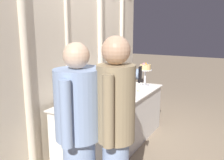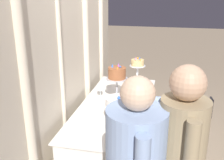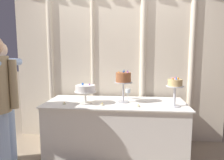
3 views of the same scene
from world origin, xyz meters
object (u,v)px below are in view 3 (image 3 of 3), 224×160
at_px(cake_table, 115,127).
at_px(cake_display_rightmost, 175,85).
at_px(guest_girl_blue_dress, 1,99).
at_px(tealight_near_right, 138,106).
at_px(cake_display_leftmost, 85,90).
at_px(tealight_far_left, 64,104).
at_px(cake_display_center, 123,79).
at_px(tealight_near_left, 102,105).
at_px(wine_glass, 128,91).

distance_m(cake_table, cake_display_rightmost, 1.00).
bearing_deg(guest_girl_blue_dress, tealight_near_right, 6.83).
height_order(cake_display_leftmost, tealight_far_left, cake_display_leftmost).
distance_m(cake_display_center, tealight_near_right, 0.44).
bearing_deg(cake_display_center, tealight_near_left, -141.96).
distance_m(tealight_far_left, guest_girl_blue_dress, 0.76).
distance_m(tealight_near_left, tealight_near_right, 0.47).
distance_m(cake_display_center, guest_girl_blue_dress, 1.57).
bearing_deg(tealight_far_left, wine_glass, 26.81).
xyz_separation_m(tealight_far_left, guest_girl_blue_dress, (-0.72, -0.23, 0.10)).
bearing_deg(cake_table, cake_display_leftmost, -163.68).
bearing_deg(cake_display_leftmost, cake_display_center, 13.72).
relative_size(wine_glass, guest_girl_blue_dress, 0.10).
bearing_deg(cake_table, tealight_near_right, -35.90).
bearing_deg(cake_display_leftmost, tealight_far_left, -164.20).
bearing_deg(wine_glass, tealight_near_right, -72.54).
bearing_deg(cake_display_leftmost, cake_display_rightmost, -1.68).
xyz_separation_m(cake_display_leftmost, guest_girl_blue_dress, (-0.99, -0.31, -0.08)).
distance_m(cake_table, guest_girl_blue_dress, 1.52).
distance_m(cake_display_leftmost, wine_glass, 0.66).
height_order(wine_glass, tealight_near_right, wine_glass).
bearing_deg(guest_girl_blue_dress, cake_display_center, 16.21).
bearing_deg(tealight_far_left, cake_display_leftmost, 15.80).
height_order(tealight_near_left, tealight_near_right, tealight_near_left).
height_order(tealight_near_left, guest_girl_blue_dress, guest_girl_blue_dress).
height_order(cake_display_rightmost, wine_glass, cake_display_rightmost).
xyz_separation_m(cake_table, cake_display_leftmost, (-0.39, -0.12, 0.55)).
bearing_deg(cake_display_leftmost, tealight_near_right, -8.75).
relative_size(tealight_near_left, tealight_near_right, 1.08).
bearing_deg(wine_glass, tealight_far_left, -153.19).
xyz_separation_m(cake_display_rightmost, guest_girl_blue_dress, (-2.15, -0.28, -0.16)).
height_order(cake_display_rightmost, tealight_near_right, cake_display_rightmost).
bearing_deg(tealight_near_right, wine_glass, 107.46).
relative_size(cake_table, tealight_far_left, 40.73).
bearing_deg(cake_display_leftmost, wine_glass, 31.48).
relative_size(cake_display_leftmost, cake_display_center, 0.65).
height_order(cake_display_leftmost, tealight_near_left, cake_display_leftmost).
bearing_deg(tealight_near_right, cake_display_leftmost, 171.25).
bearing_deg(cake_display_center, cake_display_rightmost, -13.40).
bearing_deg(tealight_near_left, cake_table, 51.91).
xyz_separation_m(cake_display_center, guest_girl_blue_dress, (-1.49, -0.43, -0.21)).
bearing_deg(tealight_near_left, wine_glass, 52.92).
height_order(wine_glass, guest_girl_blue_dress, guest_girl_blue_dress).
distance_m(cake_display_center, wine_glass, 0.31).
relative_size(cake_display_leftmost, cake_display_rightmost, 0.76).
relative_size(cake_table, tealight_near_right, 45.76).
xyz_separation_m(cake_display_center, tealight_near_left, (-0.26, -0.21, -0.31)).
height_order(cake_table, tealight_near_right, tealight_near_right).
distance_m(cake_display_center, cake_display_rightmost, 0.68).
bearing_deg(cake_table, tealight_near_left, -128.09).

